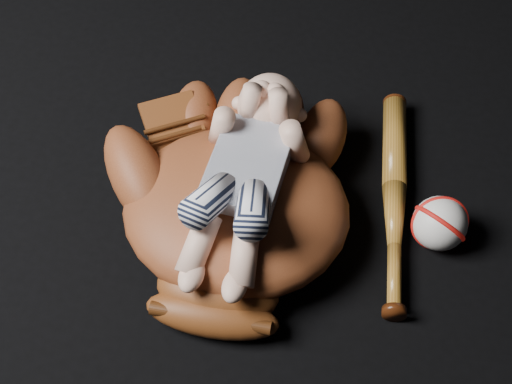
# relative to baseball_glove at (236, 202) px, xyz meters

# --- Properties ---
(baseball_glove) EXTENTS (0.40, 0.46, 0.14)m
(baseball_glove) POSITION_rel_baseball_glove_xyz_m (0.00, 0.00, 0.00)
(baseball_glove) COLOR #602A14
(baseball_glove) RESTS_ON ground
(newborn_baby) EXTENTS (0.19, 0.36, 0.14)m
(newborn_baby) POSITION_rel_baseball_glove_xyz_m (0.01, 0.00, 0.05)
(newborn_baby) COLOR #E0AB90
(newborn_baby) RESTS_ON baseball_glove
(baseball_bat) EXTENTS (0.06, 0.39, 0.04)m
(baseball_bat) POSITION_rel_baseball_glove_xyz_m (0.22, 0.08, -0.05)
(baseball_bat) COLOR #97611D
(baseball_bat) RESTS_ON ground
(baseball) EXTENTS (0.09, 0.09, 0.08)m
(baseball) POSITION_rel_baseball_glove_xyz_m (0.28, 0.03, -0.03)
(baseball) COLOR silver
(baseball) RESTS_ON ground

